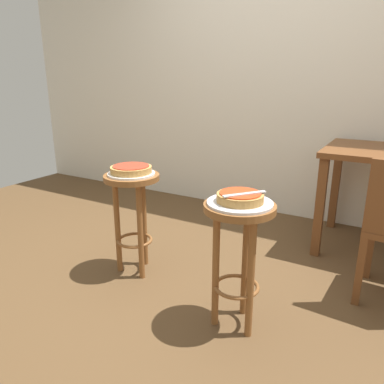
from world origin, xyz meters
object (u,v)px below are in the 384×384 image
stool_foreground (238,239)px  stool_middle (133,202)px  serving_plate_middle (131,174)px  pizza_server_knife (245,194)px  pizza_foreground (240,197)px  serving_plate_foreground (240,203)px  pizza_middle (131,169)px

stool_foreground → stool_middle: size_ratio=1.00×
serving_plate_middle → pizza_server_knife: 0.86m
pizza_foreground → serving_plate_middle: size_ratio=0.76×
stool_middle → serving_plate_middle: size_ratio=2.26×
stool_foreground → serving_plate_foreground: (0.00, 0.00, 0.19)m
pizza_middle → stool_foreground: bearing=-12.9°
serving_plate_foreground → pizza_server_knife: 0.07m
stool_middle → serving_plate_middle: bearing=90.0°
stool_foreground → serving_plate_foreground: serving_plate_foreground is taller
stool_middle → pizza_middle: bearing=90.0°
pizza_foreground → stool_middle: 0.86m
pizza_server_knife → serving_plate_middle: bearing=114.5°
stool_foreground → serving_plate_middle: (-0.81, 0.18, 0.19)m
pizza_server_knife → stool_foreground: bearing=94.6°
pizza_middle → serving_plate_foreground: bearing=-12.9°
serving_plate_foreground → stool_middle: bearing=167.1°
stool_middle → pizza_server_knife: (0.84, -0.20, 0.24)m
serving_plate_foreground → pizza_foreground: (0.00, -0.00, 0.03)m
stool_foreground → pizza_middle: 0.86m
stool_foreground → pizza_foreground: bearing=-26.6°
serving_plate_foreground → serving_plate_middle: 0.83m
stool_middle → pizza_middle: pizza_middle is taller
pizza_foreground → pizza_middle: 0.83m
serving_plate_middle → stool_foreground: bearing=-12.9°
pizza_foreground → pizza_server_knife: bearing=-33.7°
stool_foreground → pizza_server_knife: size_ratio=3.03×
serving_plate_foreground → serving_plate_middle: bearing=167.1°
stool_middle → pizza_server_knife: bearing=-13.7°
pizza_foreground → stool_foreground: bearing=153.4°
stool_foreground → pizza_server_knife: pizza_server_knife is taller
pizza_foreground → stool_middle: bearing=167.1°
serving_plate_foreground → pizza_middle: 0.83m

